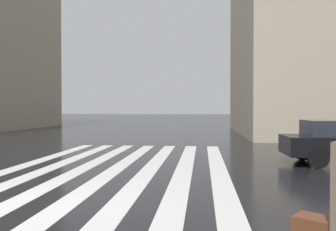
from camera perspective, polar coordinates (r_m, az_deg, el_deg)
ground_plane at (r=7.22m, az=-22.03°, el=-13.24°), size 220.00×220.00×0.00m
zebra_crossing at (r=10.65m, az=-8.35°, el=-8.50°), size 13.00×6.50×0.01m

